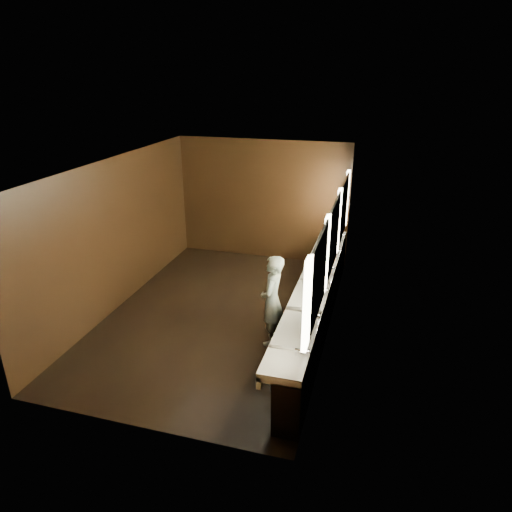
{
  "coord_description": "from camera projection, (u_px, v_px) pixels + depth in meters",
  "views": [
    {
      "loc": [
        2.66,
        -6.98,
        4.25
      ],
      "look_at": [
        0.69,
        0.0,
        1.26
      ],
      "focal_mm": 32.0,
      "sensor_mm": 36.0,
      "label": 1
    }
  ],
  "objects": [
    {
      "name": "mirror_band",
      "position": [
        333.0,
        236.0,
        7.34
      ],
      "size": [
        0.06,
        5.03,
        1.15
      ],
      "color": "#FEF4C9",
      "rests_on": "wall_right"
    },
    {
      "name": "wall_front",
      "position": [
        129.0,
        333.0,
        5.3
      ],
      "size": [
        4.0,
        0.02,
        2.8
      ],
      "primitive_type": "cube",
      "color": "black",
      "rests_on": "floor"
    },
    {
      "name": "ceiling",
      "position": [
        216.0,
        164.0,
        7.43
      ],
      "size": [
        4.0,
        6.0,
        0.02
      ],
      "primitive_type": "cube",
      "color": "#2D2D2B",
      "rests_on": "wall_back"
    },
    {
      "name": "floor",
      "position": [
        221.0,
        314.0,
        8.5
      ],
      "size": [
        6.0,
        6.0,
        0.0
      ],
      "primitive_type": "plane",
      "color": "black",
      "rests_on": "ground"
    },
    {
      "name": "wall_left",
      "position": [
        117.0,
        234.0,
        8.47
      ],
      "size": [
        0.02,
        6.0,
        2.8
      ],
      "primitive_type": "cube",
      "color": "black",
      "rests_on": "floor"
    },
    {
      "name": "wall_back",
      "position": [
        263.0,
        200.0,
        10.64
      ],
      "size": [
        4.0,
        0.02,
        2.8
      ],
      "primitive_type": "cube",
      "color": "black",
      "rests_on": "floor"
    },
    {
      "name": "sink_counter",
      "position": [
        318.0,
        303.0,
        7.86
      ],
      "size": [
        0.55,
        5.4,
        1.01
      ],
      "color": "black",
      "rests_on": "floor"
    },
    {
      "name": "wall_right",
      "position": [
        333.0,
        256.0,
        7.47
      ],
      "size": [
        0.02,
        6.0,
        2.8
      ],
      "primitive_type": "cube",
      "color": "black",
      "rests_on": "floor"
    },
    {
      "name": "trash_bin",
      "position": [
        282.0,
        375.0,
        6.41
      ],
      "size": [
        0.42,
        0.42,
        0.5
      ],
      "primitive_type": "cylinder",
      "rotation": [
        0.0,
        0.0,
        0.37
      ],
      "color": "black",
      "rests_on": "floor"
    },
    {
      "name": "person",
      "position": [
        272.0,
        300.0,
        7.38
      ],
      "size": [
        0.39,
        0.58,
        1.55
      ],
      "primitive_type": "imported",
      "rotation": [
        0.0,
        0.0,
        -1.6
      ],
      "color": "#81AFC1",
      "rests_on": "floor"
    }
  ]
}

